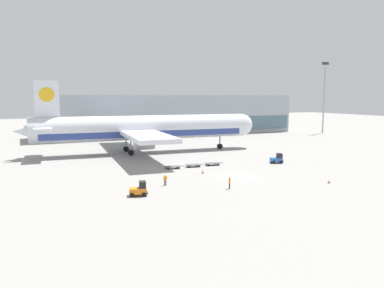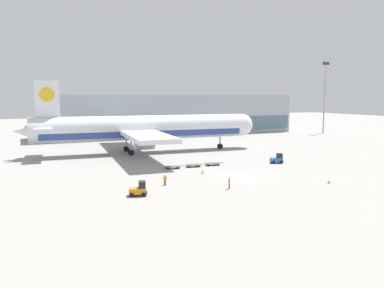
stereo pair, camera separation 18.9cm
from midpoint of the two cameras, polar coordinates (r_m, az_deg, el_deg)
ground_plane at (r=63.78m, az=7.03°, el=-5.04°), size 400.00×400.00×0.00m
terminal_building at (r=134.96m, az=-2.99°, el=4.46°), size 90.00×18.20×14.00m
light_mast at (r=147.40m, az=19.46°, el=7.37°), size 2.80×0.50×26.04m
airplane_main at (r=90.78m, az=-7.69°, el=2.33°), size 58.07×48.50×17.00m
baggage_tug_foreground at (r=52.05m, az=-8.17°, el=-6.87°), size 2.71×2.13×2.00m
baggage_tug_mid at (r=78.33m, az=12.78°, el=-2.22°), size 2.72×2.16×2.00m
baggage_dolly_lead at (r=70.64m, az=-3.03°, el=-3.47°), size 3.76×1.79×0.48m
baggage_dolly_second at (r=72.31m, az=0.12°, el=-3.21°), size 3.76×1.79×0.48m
baggage_dolly_third at (r=74.07m, az=3.08°, el=-2.97°), size 3.76×1.79×0.48m
ground_crew_near at (r=57.57m, az=-4.19°, el=-5.36°), size 0.54×0.33×1.66m
ground_crew_far at (r=55.53m, az=5.65°, el=-5.76°), size 0.41×0.45×1.77m
traffic_cone_near at (r=66.39m, az=1.58°, el=-4.17°), size 0.40×0.40×0.77m
traffic_cone_far at (r=62.81m, az=20.08°, el=-5.36°), size 0.40×0.40×0.57m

